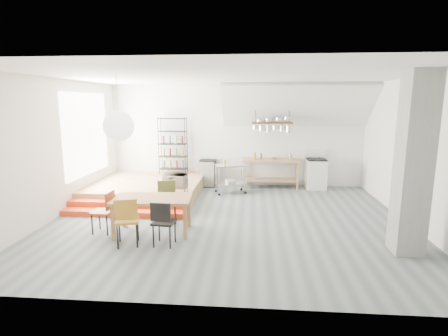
# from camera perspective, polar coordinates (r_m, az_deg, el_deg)

# --- Properties ---
(floor) EXTENTS (8.00, 8.00, 0.00)m
(floor) POSITION_cam_1_polar(r_m,az_deg,el_deg) (8.14, 0.76, -8.36)
(floor) COLOR slate
(floor) RESTS_ON ground
(wall_back) EXTENTS (8.00, 0.04, 3.20)m
(wall_back) POSITION_cam_1_polar(r_m,az_deg,el_deg) (11.24, 2.01, 5.30)
(wall_back) COLOR silver
(wall_back) RESTS_ON ground
(wall_left) EXTENTS (0.04, 7.00, 3.20)m
(wall_left) POSITION_cam_1_polar(r_m,az_deg,el_deg) (8.97, -25.67, 2.87)
(wall_left) COLOR silver
(wall_left) RESTS_ON ground
(wall_right) EXTENTS (0.04, 7.00, 3.20)m
(wall_right) POSITION_cam_1_polar(r_m,az_deg,el_deg) (8.49, 28.84, 2.21)
(wall_right) COLOR silver
(wall_right) RESTS_ON ground
(ceiling) EXTENTS (8.00, 7.00, 0.02)m
(ceiling) POSITION_cam_1_polar(r_m,az_deg,el_deg) (7.71, 0.82, 14.73)
(ceiling) COLOR white
(ceiling) RESTS_ON wall_back
(slope_ceiling) EXTENTS (4.40, 1.44, 1.32)m
(slope_ceiling) POSITION_cam_1_polar(r_m,az_deg,el_deg) (10.65, 11.75, 9.91)
(slope_ceiling) COLOR white
(slope_ceiling) RESTS_ON wall_back
(window_pane) EXTENTS (0.02, 2.50, 2.20)m
(window_pane) POSITION_cam_1_polar(r_m,az_deg,el_deg) (10.26, -21.47, 5.17)
(window_pane) COLOR white
(window_pane) RESTS_ON wall_left
(platform) EXTENTS (3.00, 3.00, 0.40)m
(platform) POSITION_cam_1_polar(r_m,az_deg,el_deg) (10.43, -12.32, -3.18)
(platform) COLOR #8C6546
(platform) RESTS_ON ground
(step_lower) EXTENTS (3.00, 0.35, 0.13)m
(step_lower) POSITION_cam_1_polar(r_m,az_deg,el_deg) (8.69, -16.03, -7.07)
(step_lower) COLOR red
(step_lower) RESTS_ON ground
(step_upper) EXTENTS (3.00, 0.35, 0.27)m
(step_upper) POSITION_cam_1_polar(r_m,az_deg,el_deg) (8.98, -15.27, -6.01)
(step_upper) COLOR red
(step_upper) RESTS_ON ground
(concrete_column) EXTENTS (0.50, 0.50, 3.20)m
(concrete_column) POSITION_cam_1_polar(r_m,az_deg,el_deg) (6.85, 28.53, 0.50)
(concrete_column) COLOR gray
(concrete_column) RESTS_ON ground
(kitchen_counter) EXTENTS (1.80, 0.60, 0.91)m
(kitchen_counter) POSITION_cam_1_polar(r_m,az_deg,el_deg) (11.03, 7.61, -0.01)
(kitchen_counter) COLOR #8C6546
(kitchen_counter) RESTS_ON ground
(stove) EXTENTS (0.60, 0.60, 1.18)m
(stove) POSITION_cam_1_polar(r_m,az_deg,el_deg) (11.22, 14.74, -0.84)
(stove) COLOR white
(stove) RESTS_ON ground
(pot_rack) EXTENTS (1.20, 0.50, 1.43)m
(pot_rack) POSITION_cam_1_polar(r_m,az_deg,el_deg) (10.64, 8.00, 6.93)
(pot_rack) COLOR #3F2619
(pot_rack) RESTS_ON ceiling
(wire_shelving) EXTENTS (0.88, 0.38, 1.80)m
(wire_shelving) POSITION_cam_1_polar(r_m,az_deg,el_deg) (11.24, -8.33, 3.80)
(wire_shelving) COLOR black
(wire_shelving) RESTS_ON platform
(microwave_shelf) EXTENTS (0.60, 0.40, 0.16)m
(microwave_shelf) POSITION_cam_1_polar(r_m,az_deg,el_deg) (8.89, -7.95, -3.13)
(microwave_shelf) COLOR #8C6546
(microwave_shelf) RESTS_ON platform
(paper_lantern) EXTENTS (0.60, 0.60, 0.60)m
(paper_lantern) POSITION_cam_1_polar(r_m,az_deg,el_deg) (7.19, -16.82, 6.59)
(paper_lantern) COLOR white
(paper_lantern) RESTS_ON ceiling
(dining_table) EXTENTS (1.64, 1.01, 0.75)m
(dining_table) POSITION_cam_1_polar(r_m,az_deg,el_deg) (7.30, -11.64, -5.37)
(dining_table) COLOR brown
(dining_table) RESTS_ON ground
(chair_mustard) EXTENTS (0.53, 0.53, 0.94)m
(chair_mustard) POSITION_cam_1_polar(r_m,az_deg,el_deg) (6.74, -15.58, -7.82)
(chair_mustard) COLOR #A5701C
(chair_mustard) RESTS_ON ground
(chair_black) EXTENTS (0.43, 0.43, 0.87)m
(chair_black) POSITION_cam_1_polar(r_m,az_deg,el_deg) (6.62, -9.98, -8.31)
(chair_black) COLOR black
(chair_black) RESTS_ON ground
(chair_olive) EXTENTS (0.52, 0.52, 0.92)m
(chair_olive) POSITION_cam_1_polar(r_m,az_deg,el_deg) (7.97, -9.29, -4.79)
(chair_olive) COLOR brown
(chair_olive) RESTS_ON ground
(chair_red) EXTENTS (0.42, 0.42, 0.87)m
(chair_red) POSITION_cam_1_polar(r_m,az_deg,el_deg) (7.58, -18.77, -6.26)
(chair_red) COLOR #A94718
(chair_red) RESTS_ON ground
(rolling_cart) EXTENTS (0.97, 0.73, 0.85)m
(rolling_cart) POSITION_cam_1_polar(r_m,az_deg,el_deg) (10.27, 1.09, -1.12)
(rolling_cart) COLOR silver
(rolling_cart) RESTS_ON ground
(mini_fridge) EXTENTS (0.50, 0.50, 0.85)m
(mini_fridge) POSITION_cam_1_polar(r_m,az_deg,el_deg) (11.19, -2.68, -0.81)
(mini_fridge) COLOR black
(mini_fridge) RESTS_ON ground
(microwave) EXTENTS (0.60, 0.44, 0.31)m
(microwave) POSITION_cam_1_polar(r_m,az_deg,el_deg) (8.86, -7.98, -2.04)
(microwave) COLOR beige
(microwave) RESTS_ON microwave_shelf
(bowl) EXTENTS (0.26, 0.26, 0.05)m
(bowl) POSITION_cam_1_polar(r_m,az_deg,el_deg) (10.93, 8.21, 1.53)
(bowl) COLOR silver
(bowl) RESTS_ON kitchen_counter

